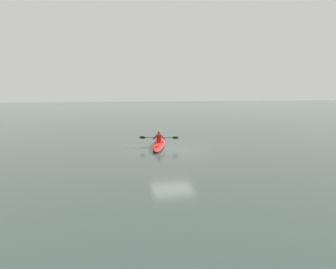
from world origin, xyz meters
The scene contains 3 objects.
ground_plane centered at (0.00, 0.00, 0.00)m, with size 160.00×160.00×0.00m, color #384742.
kayak centered at (0.61, -1.28, 0.13)m, with size 1.85×4.95×0.25m.
kayaker centered at (0.60, -1.32, 0.57)m, with size 2.43×0.68×0.73m.
Camera 1 is at (3.99, 18.15, 3.57)m, focal length 33.46 mm.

